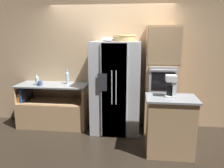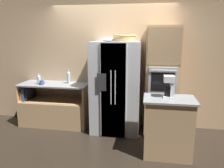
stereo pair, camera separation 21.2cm
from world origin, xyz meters
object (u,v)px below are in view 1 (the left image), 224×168
(bottle_tall, at_px, (67,78))
(wall_oven, at_px, (161,81))
(mug, at_px, (40,83))
(wicker_basket, at_px, (125,38))
(fruit_bowl, at_px, (108,39))
(coffee_maker, at_px, (172,85))
(refrigerator, at_px, (116,88))
(bottle_short, at_px, (37,80))

(bottle_tall, bearing_deg, wall_oven, -3.13)
(bottle_tall, relative_size, mug, 2.81)
(wicker_basket, height_order, mug, wicker_basket)
(wall_oven, xyz_separation_m, wicker_basket, (-0.71, -0.04, 0.81))
(fruit_bowl, bearing_deg, coffee_maker, -34.97)
(fruit_bowl, distance_m, mug, 1.62)
(wicker_basket, xyz_separation_m, coffee_maker, (0.79, -0.76, -0.71))
(coffee_maker, bearing_deg, mug, 164.59)
(refrigerator, height_order, wicker_basket, wicker_basket)
(fruit_bowl, relative_size, bottle_tall, 0.92)
(coffee_maker, bearing_deg, bottle_short, 164.02)
(fruit_bowl, xyz_separation_m, coffee_maker, (1.11, -0.78, -0.68))
(fruit_bowl, xyz_separation_m, mug, (-1.36, -0.09, -0.87))
(fruit_bowl, bearing_deg, wall_oven, 1.31)
(wicker_basket, xyz_separation_m, fruit_bowl, (-0.32, 0.01, -0.03))
(wall_oven, distance_m, mug, 2.40)
(wall_oven, distance_m, bottle_short, 2.48)
(wall_oven, height_order, mug, wall_oven)
(wall_oven, relative_size, bottle_tall, 6.69)
(refrigerator, xyz_separation_m, bottle_tall, (-1.03, 0.15, 0.15))
(bottle_short, bearing_deg, wall_oven, 1.53)
(refrigerator, bearing_deg, fruit_bowl, 171.31)
(refrigerator, distance_m, bottle_short, 1.61)
(fruit_bowl, xyz_separation_m, bottle_short, (-1.45, -0.04, -0.81))
(bottle_short, bearing_deg, refrigerator, 0.65)
(refrigerator, bearing_deg, bottle_tall, 171.60)
(fruit_bowl, distance_m, bottle_short, 1.66)
(coffee_maker, bearing_deg, wicker_basket, 136.09)
(refrigerator, xyz_separation_m, wicker_basket, (0.16, 0.01, 0.96))
(refrigerator, height_order, coffee_maker, refrigerator)
(bottle_tall, xyz_separation_m, coffee_maker, (1.98, -0.90, 0.10))
(mug, bearing_deg, bottle_tall, 24.16)
(bottle_short, bearing_deg, bottle_tall, 16.32)
(bottle_tall, relative_size, coffee_maker, 0.90)
(wicker_basket, distance_m, mug, 1.91)
(refrigerator, relative_size, bottle_tall, 5.76)
(fruit_bowl, relative_size, mug, 2.58)
(fruit_bowl, bearing_deg, mug, -176.05)
(refrigerator, height_order, fruit_bowl, fruit_bowl)
(wall_oven, xyz_separation_m, coffee_maker, (0.08, -0.80, 0.10))
(wicker_basket, bearing_deg, mug, -177.26)
(mug, bearing_deg, bottle_short, 149.30)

